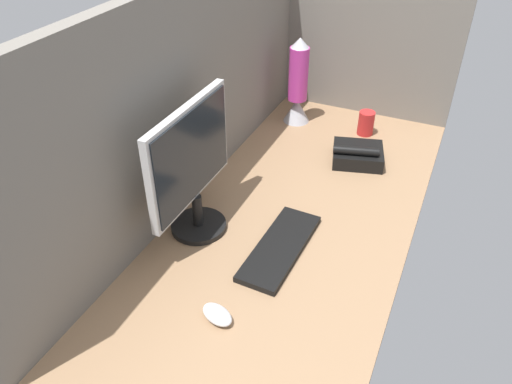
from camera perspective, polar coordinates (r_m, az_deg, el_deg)
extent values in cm
cube|color=#8C6B4C|center=(169.48, 3.91, -2.92)|extent=(180.00, 80.00, 3.00)
cube|color=slate|center=(164.01, -8.07, 10.77)|extent=(180.00, 5.00, 71.65)
cube|color=slate|center=(227.39, 12.68, 17.49)|extent=(5.00, 80.00, 71.65)
cylinder|color=black|center=(162.97, -6.59, -3.87)|extent=(18.00, 18.00, 1.80)
cylinder|color=black|center=(158.98, -6.75, -2.09)|extent=(3.20, 3.20, 11.00)
cube|color=#B7B7B7|center=(147.67, -7.64, 4.38)|extent=(41.93, 2.40, 30.55)
cube|color=black|center=(147.02, -7.17, 4.26)|extent=(39.53, 0.60, 28.15)
cube|color=black|center=(154.05, 2.78, -6.37)|extent=(37.43, 14.27, 2.00)
ellipsoid|color=silver|center=(134.96, -4.47, -13.87)|extent=(8.47, 10.91, 3.40)
cylinder|color=red|center=(217.00, 12.53, 7.74)|extent=(6.68, 6.68, 10.28)
cone|color=#A5A5AD|center=(223.46, 4.69, 9.39)|extent=(11.50, 11.50, 10.45)
cylinder|color=#B2338C|center=(216.55, 4.91, 13.35)|extent=(8.36, 8.36, 22.99)
cone|color=#A5A5AD|center=(211.75, 5.10, 16.74)|extent=(7.52, 7.52, 4.18)
cube|color=black|center=(198.13, 11.61, 4.20)|extent=(21.49, 22.88, 5.60)
cylinder|color=black|center=(191.94, 11.41, 4.66)|extent=(7.69, 17.33, 3.20)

